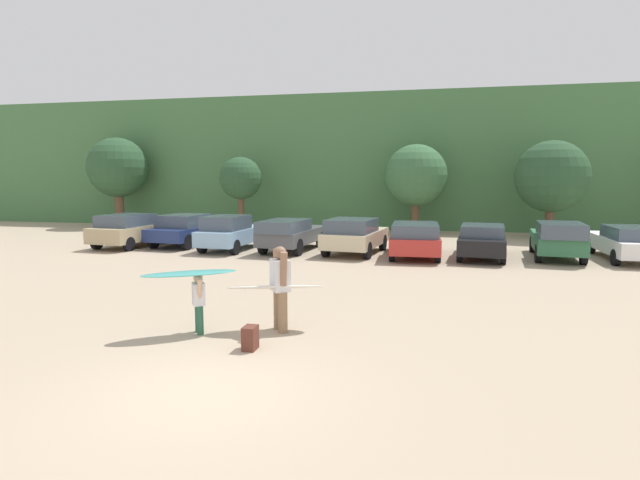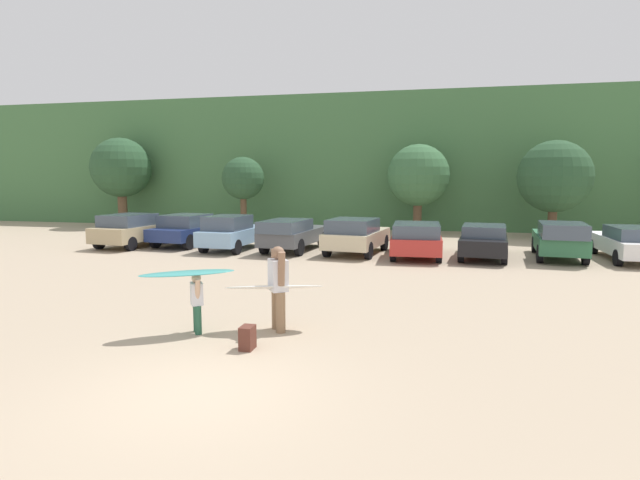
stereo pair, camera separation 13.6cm
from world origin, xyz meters
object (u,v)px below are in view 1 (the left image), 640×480
parked_car_navy (186,229)px  surfboard_teal (189,273)px  parked_car_red (415,238)px  parked_car_forest_green (558,239)px  parked_car_tan (130,230)px  person_child (199,300)px  parked_car_champagne (355,235)px  parked_car_dark_gray (291,233)px  parked_car_white (627,242)px  backpack_dropped (250,338)px  parked_car_black (482,240)px  parked_car_sky_blue (231,232)px  surfboard_white (276,287)px  person_adult (280,283)px

parked_car_navy → surfboard_teal: size_ratio=2.27×
parked_car_red → parked_car_forest_green: bearing=-85.3°
parked_car_tan → person_child: parked_car_tan is taller
parked_car_champagne → parked_car_dark_gray: bearing=93.0°
parked_car_white → person_child: 17.27m
parked_car_dark_gray → backpack_dropped: size_ratio=10.50×
parked_car_tan → parked_car_black: size_ratio=0.95×
parked_car_white → parked_car_black: bearing=96.6°
parked_car_white → parked_car_red: bearing=96.9°
parked_car_champagne → backpack_dropped: size_ratio=9.52×
parked_car_red → parked_car_black: size_ratio=1.01×
parked_car_tan → backpack_dropped: (10.50, -12.41, -0.58)m
parked_car_sky_blue → parked_car_forest_green: (13.60, 0.44, 0.01)m
parked_car_white → parked_car_tan: bearing=92.1°
parked_car_champagne → parked_car_white: parked_car_champagne is taller
parked_car_dark_gray → surfboard_teal: size_ratio=2.47×
parked_car_black → surfboard_white: parked_car_black is taller
parked_car_red → backpack_dropped: parked_car_red is taller
person_child → surfboard_white: person_child is taller
parked_car_black → backpack_dropped: (-5.22, -12.49, -0.50)m
parked_car_sky_blue → parked_car_black: size_ratio=0.95×
parked_car_red → parked_car_forest_green: size_ratio=1.00×
person_adult → surfboard_teal: person_adult is taller
parked_car_white → surfboard_white: parked_car_white is taller
parked_car_dark_gray → surfboard_teal: bearing=-168.2°
parked_car_dark_gray → parked_car_black: 8.03m
parked_car_sky_blue → surfboard_teal: 12.39m
parked_car_sky_blue → parked_car_white: 16.18m
parked_car_tan → parked_car_red: bearing=-85.9°
person_adult → person_child: person_adult is taller
parked_car_champagne → parked_car_black: (5.17, 0.07, -0.09)m
person_adult → surfboard_white: (-0.10, 0.02, -0.09)m
parked_car_black → surfboard_white: size_ratio=2.04×
parked_car_navy → surfboard_teal: parked_car_navy is taller
person_child → parked_car_forest_green: bearing=-162.5°
parked_car_navy → parked_car_white: 18.84m
parked_car_tan → surfboard_teal: 14.81m
surfboard_white → parked_car_red: bearing=-120.7°
parked_car_dark_gray → person_child: size_ratio=3.75×
parked_car_forest_green → person_child: (-9.50, -12.06, -0.10)m
parked_car_forest_green → surfboard_teal: bearing=147.3°
parked_car_dark_gray → parked_car_champagne: bearing=-88.6°
surfboard_teal → parked_car_white: bearing=-167.2°
parked_car_sky_blue → surfboard_teal: bearing=-158.0°
parked_car_tan → parked_car_navy: bearing=-62.6°
parked_car_navy → surfboard_white: 14.63m
person_child → parked_car_dark_gray: bearing=-117.6°
parked_car_dark_gray → parked_car_forest_green: (10.91, 0.17, 0.02)m
parked_car_tan → parked_car_sky_blue: parked_car_sky_blue is taller
parked_car_forest_green → person_child: size_ratio=3.56×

